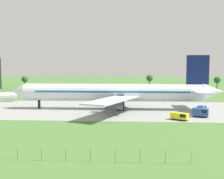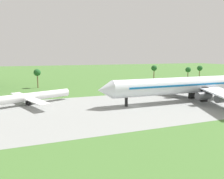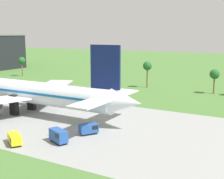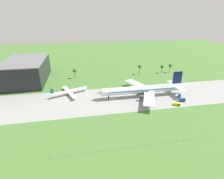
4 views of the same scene
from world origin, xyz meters
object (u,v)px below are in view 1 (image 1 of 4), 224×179
at_px(jet_airliner, 117,92).
at_px(catering_van, 202,109).
at_px(baggage_tug, 180,116).
at_px(fuel_truck, 201,112).

bearing_deg(jet_airliner, catering_van, -13.71).
height_order(baggage_tug, catering_van, catering_van).
height_order(jet_airliner, baggage_tug, jet_airliner).
relative_size(fuel_truck, catering_van, 1.11).
bearing_deg(catering_van, baggage_tug, -126.03).
bearing_deg(fuel_truck, baggage_tug, -144.39).
bearing_deg(catering_van, fuel_truck, -106.01).
bearing_deg(baggage_tug, fuel_truck, 35.61).
height_order(jet_airliner, fuel_truck, jet_airliner).
distance_m(jet_airliner, fuel_truck, 30.17).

